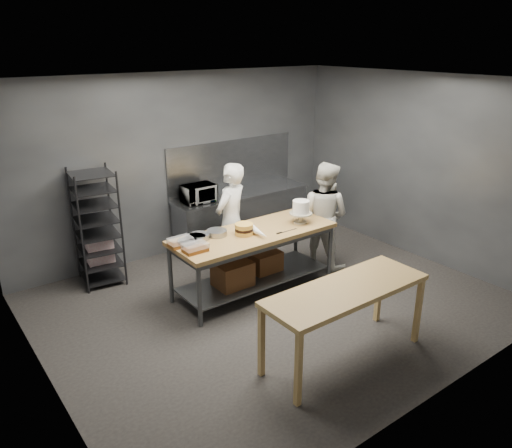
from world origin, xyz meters
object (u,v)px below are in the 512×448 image
Objects in this scene: layer_cake at (244,229)px; chef_right at (324,215)px; near_counter at (346,295)px; microwave at (199,193)px; frosted_cake_stand at (301,209)px; speed_rack at (97,228)px; chef_behind at (231,220)px; work_table at (251,255)px.

chef_right is at bearing 2.06° from layer_cake.
layer_cake is at bearing 90.43° from near_counter.
microwave is 1.73m from layer_cake.
near_counter is at bearing -94.20° from microwave.
speed_rack is at bearing 144.59° from frosted_cake_stand.
near_counter is 3.65m from microwave.
chef_right is 5.00× the size of frosted_cake_stand.
frosted_cake_stand is (0.72, -0.77, 0.25)m from chef_behind.
work_table is 1.37× the size of speed_rack.
speed_rack is at bearing 113.01° from near_counter.
layer_cake is at bearing -172.35° from work_table.
speed_rack reaches higher than frosted_cake_stand.
near_counter is at bearing 124.50° from chef_right.
layer_cake is (1.50, -1.63, 0.14)m from speed_rack.
microwave is at bearing 84.88° from work_table.
near_counter is at bearing -117.08° from frosted_cake_stand.
chef_right is (1.37, -0.60, -0.03)m from chef_behind.
work_table is 1.49m from chef_right.
microwave is 2.15× the size of layer_cake.
microwave reaches higher than work_table.
chef_behind is (0.21, 2.59, 0.08)m from near_counter.
microwave is at bearing 21.29° from chef_right.
microwave reaches higher than near_counter.
frosted_cake_stand reaches higher than layer_cake.
chef_right is (1.57, 1.99, 0.04)m from near_counter.
work_table is 1.35× the size of chef_behind.
chef_right is at bearing 133.71° from chef_behind.
work_table is at bearing 7.65° from layer_cake.
work_table is 0.72m from chef_behind.
chef_right is 3.16× the size of microwave.
speed_rack is 5.11× the size of frosted_cake_stand.
chef_right is 6.78× the size of layer_cake.
speed_rack is (-1.51, 3.56, 0.04)m from near_counter.
near_counter is 3.69× the size of microwave.
work_table is 0.45m from layer_cake.
microwave is 1.58× the size of frosted_cake_stand.
work_table reaches higher than near_counter.
work_table is at bearing -44.71° from speed_rack.
frosted_cake_stand is at bearing 87.39° from chef_right.
speed_rack is 0.98× the size of chef_behind.
speed_rack is at bearing 135.29° from work_table.
near_counter is 1.94m from layer_cake.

